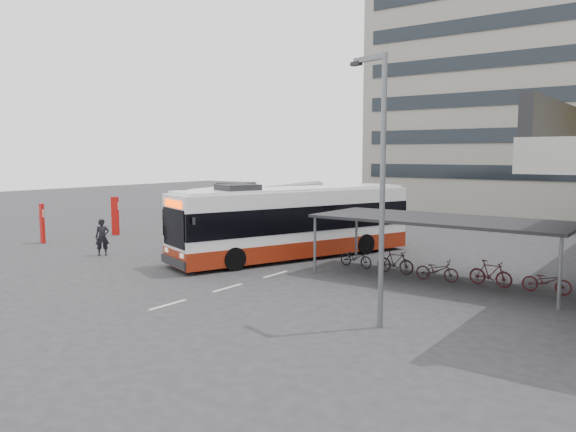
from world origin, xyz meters
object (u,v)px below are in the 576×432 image
Objects in this scene: bus_teal at (263,212)px; lamp_post at (380,174)px; bus_main at (294,223)px; pedestrian at (102,237)px.

lamp_post is (13.22, -11.10, 2.86)m from bus_teal.
bus_teal is at bearing 164.63° from bus_main.
pedestrian is at bearing -125.94° from bus_main.
pedestrian is (-3.37, -8.72, -0.73)m from bus_teal.
bus_main is at bearing -19.26° from pedestrian.
bus_main is 6.82× the size of pedestrian.
lamp_post is at bearing -21.22° from bus_main.
bus_teal is at bearing 156.32° from lamp_post.
lamp_post reaches higher than bus_teal.
bus_main is 1.03× the size of bus_teal.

